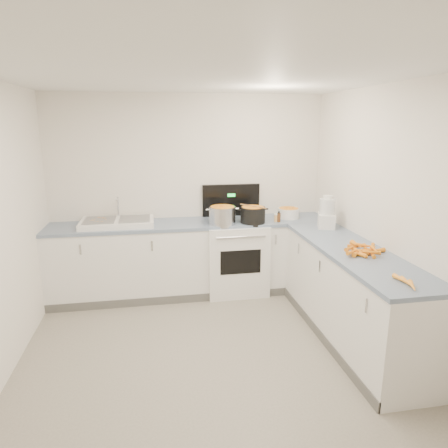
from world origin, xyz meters
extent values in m
cube|color=white|center=(0.00, 1.70, 0.45)|extent=(3.50, 0.60, 0.90)
cube|color=gray|center=(0.00, 1.70, 0.92)|extent=(3.50, 0.62, 0.04)
cube|color=white|center=(1.45, 0.30, 0.45)|extent=(0.60, 2.20, 0.90)
cube|color=gray|center=(1.45, 0.30, 0.92)|extent=(0.62, 2.20, 0.04)
cube|color=white|center=(0.55, 1.68, 0.45)|extent=(0.76, 0.65, 0.90)
cube|color=black|center=(0.55, 1.98, 1.15)|extent=(0.76, 0.05, 0.42)
cube|color=white|center=(-0.90, 1.70, 0.97)|extent=(0.86, 0.52, 0.07)
cube|color=slate|center=(-1.10, 1.70, 1.01)|extent=(0.36, 0.42, 0.01)
cube|color=slate|center=(-0.70, 1.70, 1.01)|extent=(0.36, 0.42, 0.01)
cylinder|color=silver|center=(-0.90, 1.92, 1.13)|extent=(0.03, 0.03, 0.24)
cylinder|color=silver|center=(0.36, 1.54, 1.04)|extent=(0.36, 0.36, 0.24)
cylinder|color=black|center=(0.74, 1.54, 1.03)|extent=(0.31, 0.31, 0.22)
cylinder|color=#AD7A47|center=(0.74, 1.54, 1.15)|extent=(0.26, 0.31, 0.02)
cylinder|color=white|center=(1.26, 1.71, 1.00)|extent=(0.34, 0.34, 0.13)
cylinder|color=#593319|center=(1.07, 1.52, 1.00)|extent=(0.04, 0.04, 0.11)
cylinder|color=#E5B266|center=(1.04, 1.54, 0.98)|extent=(0.05, 0.05, 0.09)
cube|color=white|center=(1.53, 1.15, 1.02)|extent=(0.25, 0.28, 0.17)
cylinder|color=silver|center=(1.53, 1.15, 1.19)|extent=(0.18, 0.18, 0.18)
cylinder|color=white|center=(1.53, 1.15, 1.30)|extent=(0.10, 0.10, 0.04)
cone|color=orange|center=(1.52, 0.11, 0.96)|extent=(0.10, 0.21, 0.04)
cone|color=orange|center=(1.47, 0.18, 0.97)|extent=(0.19, 0.13, 0.05)
cone|color=orange|center=(1.48, 0.33, 0.96)|extent=(0.17, 0.09, 0.04)
cone|color=orange|center=(1.55, 0.30, 0.96)|extent=(0.10, 0.20, 0.04)
cone|color=orange|center=(1.49, 0.16, 0.96)|extent=(0.18, 0.05, 0.04)
cone|color=orange|center=(1.41, 0.11, 0.97)|extent=(0.08, 0.21, 0.05)
cone|color=orange|center=(1.38, 0.12, 0.96)|extent=(0.14, 0.19, 0.04)
cone|color=orange|center=(1.47, 0.19, 0.97)|extent=(0.20, 0.11, 0.05)
cone|color=orange|center=(1.44, 0.18, 0.96)|extent=(0.15, 0.17, 0.05)
cone|color=orange|center=(1.59, 0.16, 0.96)|extent=(0.21, 0.08, 0.05)
cone|color=orange|center=(1.40, 0.15, 0.96)|extent=(0.19, 0.18, 0.05)
cone|color=orange|center=(1.48, 0.06, 0.99)|extent=(0.17, 0.10, 0.04)
cone|color=orange|center=(1.34, 0.12, 0.98)|extent=(0.16, 0.12, 0.04)
cone|color=orange|center=(1.46, 0.28, 0.99)|extent=(0.06, 0.18, 0.05)
cone|color=orange|center=(1.51, 0.21, 1.00)|extent=(0.19, 0.15, 0.04)
cone|color=orange|center=(1.47, 0.29, 0.98)|extent=(0.18, 0.08, 0.04)
cone|color=orange|center=(1.34, 0.19, 1.00)|extent=(0.17, 0.14, 0.04)
cone|color=orange|center=(1.45, 0.26, 0.98)|extent=(0.17, 0.11, 0.04)
cone|color=orange|center=(1.53, 0.08, 1.00)|extent=(0.08, 0.18, 0.04)
cone|color=orange|center=(1.59, 0.23, 0.98)|extent=(0.14, 0.18, 0.04)
cone|color=orange|center=(1.41, -0.65, 0.96)|extent=(0.10, 0.17, 0.04)
cone|color=orange|center=(1.41, -0.59, 0.96)|extent=(0.06, 0.20, 0.04)
cone|color=orange|center=(1.41, -0.53, 0.96)|extent=(0.06, 0.20, 0.04)
cube|color=tan|center=(-1.11, 1.61, 1.02)|extent=(0.02, 0.04, 0.00)
cube|color=tan|center=(-1.07, 1.60, 1.02)|extent=(0.04, 0.03, 0.00)
cube|color=tan|center=(-1.18, 1.68, 1.02)|extent=(0.01, 0.04, 0.00)
cube|color=tan|center=(-1.12, 1.82, 1.02)|extent=(0.04, 0.04, 0.00)
cube|color=tan|center=(-1.18, 1.58, 1.01)|extent=(0.05, 0.01, 0.00)
cube|color=tan|center=(-1.08, 1.78, 1.02)|extent=(0.01, 0.04, 0.00)
cube|color=tan|center=(-1.07, 1.80, 1.02)|extent=(0.03, 0.05, 0.00)
cube|color=tan|center=(-1.13, 1.82, 1.02)|extent=(0.04, 0.01, 0.00)
cube|color=tan|center=(-1.05, 1.76, 1.02)|extent=(0.02, 0.04, 0.00)
cube|color=tan|center=(-1.19, 1.68, 1.02)|extent=(0.05, 0.02, 0.00)
cube|color=tan|center=(-1.16, 1.64, 1.02)|extent=(0.04, 0.03, 0.00)
cube|color=tan|center=(-1.03, 1.70, 1.02)|extent=(0.02, 0.05, 0.00)
cube|color=tan|center=(-1.13, 1.62, 1.01)|extent=(0.03, 0.03, 0.00)
cube|color=tan|center=(-1.17, 1.74, 1.02)|extent=(0.01, 0.04, 0.00)
camera|label=1|loc=(-0.45, -3.12, 2.12)|focal=32.00mm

